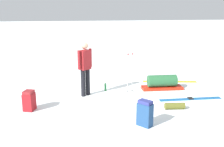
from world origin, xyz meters
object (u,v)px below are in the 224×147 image
Objects in this scene: backpack_large_dark at (145,113)px; sleeping_mat_rolled at (175,106)px; skier_standing at (85,66)px; gear_sled at (162,83)px; thermos_bottle at (105,87)px; backpack_bright at (29,101)px; ski_pair_far at (190,99)px; ski_poles_planted_near at (130,71)px; ski_pair_near at (169,82)px.

backpack_large_dark is 1.42m from sleeping_mat_rolled.
gear_sled is (-2.60, -0.30, -0.73)m from skier_standing.
gear_sled is at bearing 178.40° from thermos_bottle.
gear_sled is (-4.17, -1.33, -0.05)m from backpack_bright.
ski_pair_far is at bearing -138.16° from sleeping_mat_rolled.
ski_pair_far is 2.05m from ski_poles_planted_near.
ski_pair_far is (0.02, 1.91, 0.00)m from ski_pair_near.
sleeping_mat_rolled is at bearing 132.78° from thermos_bottle.
skier_standing is at bearing -146.73° from backpack_bright.
thermos_bottle is at bearing 16.48° from ski_pair_near.
backpack_bright reaches higher than ski_pair_far.
gear_sled is 2.53× the size of sleeping_mat_rolled.
ski_pair_near is 1.53× the size of ski_poles_planted_near.
ski_pair_far is 1.48× the size of ski_poles_planted_near.
sleeping_mat_rolled is 2.52m from thermos_bottle.
ski_pair_near is 1.03× the size of ski_pair_far.
skier_standing reaches higher than ski_pair_near.
ski_pair_far is 2.44m from backpack_large_dark.
gear_sled is at bearing -162.27° from backpack_bright.
ski_poles_planted_near is 1.28m from gear_sled.
gear_sled is (-1.30, -2.69, -0.09)m from backpack_large_dark.
ski_poles_planted_near is at bearing 30.30° from ski_pair_near.
gear_sled is 5.35× the size of thermos_bottle.
backpack_large_dark is 3.17m from backpack_bright.
skier_standing is at bearing 19.12° from ski_pair_near.
backpack_bright is (2.86, -1.36, -0.04)m from backpack_large_dark.
skier_standing is 2.72m from gear_sled.
thermos_bottle reaches higher than sleeping_mat_rolled.
backpack_large_dark is at bearing 40.54° from ski_pair_far.
backpack_bright reaches higher than gear_sled.
skier_standing is at bearing 28.18° from thermos_bottle.
sleeping_mat_rolled is at bearing 173.29° from backpack_bright.
skier_standing is 2.68× the size of backpack_large_dark.
ski_pair_far is at bearing 165.48° from skier_standing.
skier_standing is 1.12m from thermos_bottle.
backpack_bright is 0.40× the size of gear_sled.
ski_pair_far is 4.72m from backpack_bright.
ski_pair_far is at bearing 115.72° from gear_sled.
backpack_bright is at bearing -25.43° from backpack_large_dark.
backpack_large_dark is at bearing 64.18° from gear_sled.
skier_standing is at bearing 3.69° from ski_poles_planted_near.
ski_pair_near is 3.61× the size of sleeping_mat_rolled.
sleeping_mat_rolled reaches higher than ski_pair_near.
ski_poles_planted_near reaches higher than backpack_large_dark.
ski_pair_far is at bearing 89.45° from ski_pair_near.
ski_pair_far is 1.39× the size of gear_sled.
backpack_bright is at bearing 20.42° from ski_poles_planted_near.
backpack_bright is 0.43× the size of ski_poles_planted_near.
ski_poles_planted_near reaches higher than ski_pair_far.
ski_pair_near is at bearing -160.88° from skier_standing.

